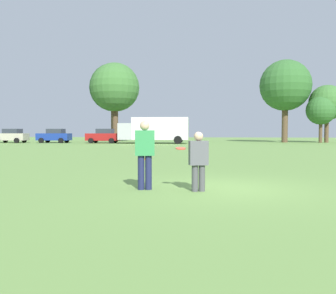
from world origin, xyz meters
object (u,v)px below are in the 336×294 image
Objects in this scene: parked_car_near_left at (11,136)px; parked_car_center at (104,136)px; frisbee at (181,148)px; box_truck at (155,129)px; parked_car_mid_left at (54,136)px; traffic_cone at (147,156)px; player_defender at (198,158)px; player_thrower at (145,151)px.

parked_car_center is (12.26, 0.27, 0.00)m from parked_car_near_left.
frisbee is 0.03× the size of box_truck.
parked_car_near_left and parked_car_center have the same top height.
parked_car_mid_left is 1.00× the size of parked_car_center.
frisbee is 0.57× the size of traffic_cone.
traffic_cone is at bearing 107.30° from player_defender.
player_defender is 41.09m from parked_car_mid_left.
frisbee is at bearing -74.86° from traffic_cone.
parked_car_center is (-12.68, 35.36, -0.15)m from frisbee.
parked_car_mid_left is at bearing 6.39° from parked_car_near_left.
player_defender is 37.98m from parked_car_center.
frisbee is at bearing -70.28° from parked_car_center.
parked_car_mid_left reaches higher than player_thrower.
frisbee is 0.06× the size of parked_car_near_left.
frisbee is 40.62m from parked_car_mid_left.
parked_car_near_left is at bearing 125.40° from frisbee.
parked_car_mid_left is at bearing 122.61° from traffic_cone.
player_thrower is 0.42× the size of parked_car_mid_left.
player_thrower reaches higher than player_defender.
traffic_cone is at bearing -57.39° from parked_car_mid_left.
traffic_cone is (-3.05, 9.78, -0.61)m from player_defender.
traffic_cone is 27.76m from parked_car_center.
parked_car_near_left is at bearing -173.61° from parked_car_mid_left.
frisbee is 9.89m from traffic_cone.
box_truck is at bearing 97.61° from traffic_cone.
player_defender is 0.36× the size of parked_car_mid_left.
player_thrower is at bearing -81.82° from box_truck.
frisbee is 35.15m from box_truck.
parked_car_mid_left is at bearing 175.41° from box_truck.
traffic_cone is (-1.64, 9.66, -0.78)m from player_thrower.
player_thrower reaches higher than traffic_cone.
frisbee is 0.06× the size of parked_car_center.
frisbee is at bearing -61.56° from parked_car_mid_left.
box_truck is (-5.93, 34.64, 0.67)m from frisbee.
player_thrower is at bearing -71.69° from parked_car_center.
box_truck reaches higher than parked_car_center.
player_defender is at bearing -29.80° from frisbee.
parked_car_center is at bearing 110.26° from player_defender.
parked_car_mid_left is at bearing 117.18° from player_thrower.
player_thrower is 42.64m from parked_car_near_left.
player_defender is (1.40, -0.13, -0.17)m from player_thrower.
traffic_cone is 0.11× the size of parked_car_near_left.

